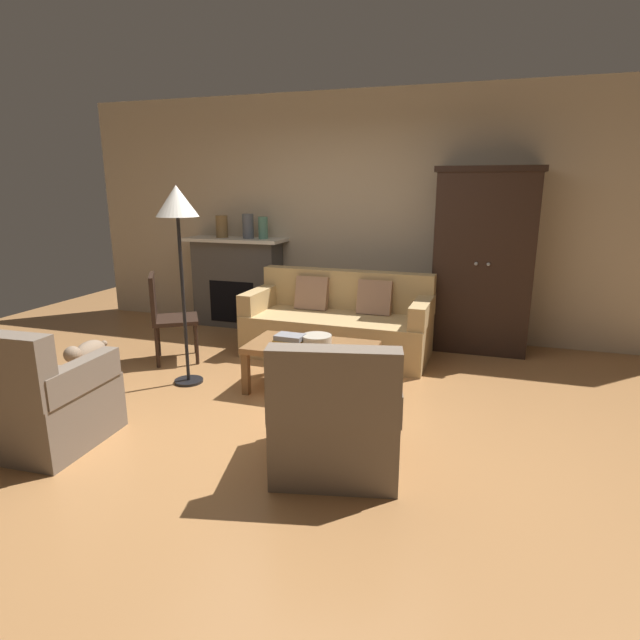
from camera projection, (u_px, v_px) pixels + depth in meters
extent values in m
plane|color=#B27A47|center=(284.00, 412.00, 4.17)|extent=(9.60, 9.60, 0.00)
cube|color=beige|center=(363.00, 216.00, 6.16)|extent=(7.20, 0.10, 2.80)
cube|color=#4C4947|center=(238.00, 284.00, 6.61)|extent=(1.10, 0.36, 1.08)
cube|color=black|center=(232.00, 302.00, 6.49)|extent=(0.60, 0.01, 0.52)
cube|color=white|center=(235.00, 240.00, 6.45)|extent=(1.26, 0.48, 0.04)
cube|color=black|center=(483.00, 264.00, 5.55)|extent=(1.00, 0.52, 1.88)
cube|color=black|center=(490.00, 169.00, 5.30)|extent=(1.06, 0.55, 0.06)
sphere|color=#ADAFB5|center=(476.00, 264.00, 5.30)|extent=(0.04, 0.04, 0.04)
sphere|color=#ADAFB5|center=(488.00, 264.00, 5.27)|extent=(0.04, 0.04, 0.04)
cube|color=tan|center=(337.00, 335.00, 5.49)|extent=(1.92, 0.87, 0.44)
cube|color=tan|center=(347.00, 289.00, 5.69)|extent=(1.90, 0.21, 0.42)
cube|color=tan|center=(260.00, 299.00, 5.69)|extent=(0.17, 0.80, 0.22)
cube|color=tan|center=(422.00, 311.00, 5.13)|extent=(0.17, 0.80, 0.22)
cube|color=#9E755B|center=(312.00, 293.00, 5.69)|extent=(0.36, 0.19, 0.37)
cube|color=#9E755B|center=(375.00, 298.00, 5.46)|extent=(0.36, 0.19, 0.37)
cube|color=olive|center=(312.00, 347.00, 4.50)|extent=(1.10, 0.60, 0.05)
cube|color=brown|center=(246.00, 374.00, 4.47)|extent=(0.06, 0.06, 0.37)
cube|color=brown|center=(361.00, 388.00, 4.16)|extent=(0.06, 0.06, 0.37)
cube|color=brown|center=(270.00, 356.00, 4.95)|extent=(0.06, 0.06, 0.37)
cube|color=brown|center=(375.00, 367.00, 4.64)|extent=(0.06, 0.06, 0.37)
cylinder|color=beige|center=(317.00, 340.00, 4.51)|extent=(0.26, 0.26, 0.08)
cube|color=gold|center=(289.00, 342.00, 4.50)|extent=(0.24, 0.17, 0.04)
cube|color=gray|center=(290.00, 337.00, 4.49)|extent=(0.25, 0.18, 0.04)
cylinder|color=olive|center=(222.00, 226.00, 6.47)|extent=(0.15, 0.15, 0.27)
cylinder|color=#565B66|center=(248.00, 226.00, 6.36)|extent=(0.14, 0.14, 0.30)
cylinder|color=slate|center=(263.00, 228.00, 6.30)|extent=(0.12, 0.12, 0.26)
cube|color=#756656|center=(45.00, 413.00, 3.64)|extent=(0.80, 0.80, 0.42)
cube|color=#756656|center=(80.00, 376.00, 3.48)|extent=(0.16, 0.70, 0.20)
cube|color=#756656|center=(0.00, 367.00, 3.64)|extent=(0.16, 0.70, 0.20)
cube|color=#756656|center=(336.00, 433.00, 3.35)|extent=(0.91, 0.91, 0.42)
cube|color=#756656|center=(334.00, 387.00, 2.94)|extent=(0.78, 0.32, 0.46)
cube|color=#756656|center=(390.00, 390.00, 3.24)|extent=(0.27, 0.71, 0.20)
cube|color=#756656|center=(285.00, 386.00, 3.30)|extent=(0.27, 0.71, 0.20)
cube|color=black|center=(175.00, 320.00, 5.29)|extent=(0.61, 0.61, 0.04)
cylinder|color=black|center=(197.00, 345.00, 5.22)|extent=(0.04, 0.04, 0.41)
cylinder|color=black|center=(195.00, 334.00, 5.57)|extent=(0.04, 0.04, 0.41)
cylinder|color=black|center=(157.00, 348.00, 5.12)|extent=(0.04, 0.04, 0.41)
cylinder|color=black|center=(158.00, 337.00, 5.48)|extent=(0.04, 0.04, 0.41)
cube|color=black|center=(153.00, 297.00, 5.18)|extent=(0.28, 0.39, 0.45)
cylinder|color=black|center=(189.00, 381.00, 4.78)|extent=(0.26, 0.26, 0.02)
cylinder|color=black|center=(183.00, 302.00, 4.60)|extent=(0.03, 0.03, 1.52)
cone|color=white|center=(177.00, 201.00, 4.38)|extent=(0.36, 0.36, 0.26)
ellipsoid|color=gray|center=(90.00, 353.00, 4.83)|extent=(0.25, 0.42, 0.22)
sphere|color=gray|center=(72.00, 354.00, 4.58)|extent=(0.15, 0.15, 0.15)
cylinder|color=gray|center=(89.00, 376.00, 4.75)|extent=(0.06, 0.06, 0.14)
cylinder|color=gray|center=(79.00, 375.00, 4.77)|extent=(0.06, 0.06, 0.14)
cylinder|color=gray|center=(105.00, 367.00, 4.98)|extent=(0.06, 0.06, 0.14)
cylinder|color=gray|center=(94.00, 366.00, 5.00)|extent=(0.06, 0.06, 0.14)
sphere|color=gray|center=(104.00, 343.00, 5.04)|extent=(0.06, 0.06, 0.06)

